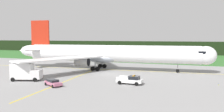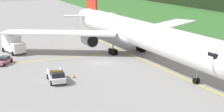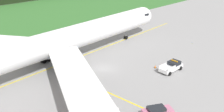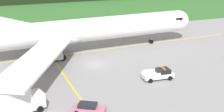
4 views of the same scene
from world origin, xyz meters
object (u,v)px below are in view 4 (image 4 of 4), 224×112
ops_pickup_truck (159,74)px  catering_truck (16,101)px  apron_cone (145,72)px  airliner (67,32)px  staff_car (89,108)px

ops_pickup_truck → catering_truck: 23.38m
ops_pickup_truck → apron_cone: size_ratio=9.15×
apron_cone → catering_truck: bearing=-162.0°
catering_truck → apron_cone: (21.85, 7.11, -1.69)m
airliner → apron_cone: 18.90m
apron_cone → airliner: bearing=125.8°
staff_car → catering_truck: bearing=164.0°
airliner → staff_car: 25.02m
ops_pickup_truck → staff_car: 15.53m
airliner → staff_car: size_ratio=12.84×
airliner → catering_truck: airliner is taller
staff_car → apron_cone: staff_car is taller
airliner → staff_car: bearing=-95.0°
ops_pickup_truck → staff_car: bearing=-154.5°
airliner → apron_cone: bearing=-54.2°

